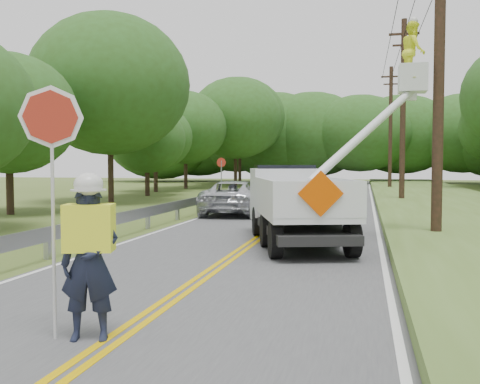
# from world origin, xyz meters

# --- Properties ---
(ground) EXTENTS (140.00, 140.00, 0.00)m
(ground) POSITION_xyz_m (0.00, 0.00, 0.00)
(ground) COLOR #455A21
(ground) RESTS_ON ground
(road) EXTENTS (7.20, 96.00, 0.03)m
(road) POSITION_xyz_m (0.00, 14.00, 0.01)
(road) COLOR #454547
(road) RESTS_ON ground
(guardrail) EXTENTS (0.18, 48.00, 0.77)m
(guardrail) POSITION_xyz_m (-4.02, 14.91, 0.55)
(guardrail) COLOR #989A9F
(guardrail) RESTS_ON ground
(utility_poles) EXTENTS (1.60, 43.30, 10.00)m
(utility_poles) POSITION_xyz_m (5.00, 17.02, 5.27)
(utility_poles) COLOR black
(utility_poles) RESTS_ON ground
(tall_grass_verge) EXTENTS (7.00, 96.00, 0.30)m
(tall_grass_verge) POSITION_xyz_m (7.10, 14.00, 0.15)
(tall_grass_verge) COLOR #4A6625
(tall_grass_verge) RESTS_ON ground
(treeline_left) EXTENTS (11.25, 56.53, 11.13)m
(treeline_left) POSITION_xyz_m (-10.46, 31.42, 5.91)
(treeline_left) COLOR #332319
(treeline_left) RESTS_ON ground
(treeline_horizon) EXTENTS (56.75, 13.73, 10.43)m
(treeline_horizon) POSITION_xyz_m (-0.31, 56.17, 5.50)
(treeline_horizon) COLOR #2B4E1A
(treeline_horizon) RESTS_ON ground
(flagger) EXTENTS (1.16, 0.63, 3.14)m
(flagger) POSITION_xyz_m (-0.30, -1.12, 1.14)
(flagger) COLOR #191E33
(flagger) RESTS_ON road
(bucket_truck) EXTENTS (5.31, 6.47, 6.15)m
(bucket_truck) POSITION_xyz_m (1.29, 8.50, 1.45)
(bucket_truck) COLOR black
(bucket_truck) RESTS_ON road
(suv_silver) EXTENTS (2.78, 5.36, 1.44)m
(suv_silver) POSITION_xyz_m (-2.46, 15.76, 0.74)
(suv_silver) COLOR silver
(suv_silver) RESTS_ON road
(suv_darkgrey) EXTENTS (3.33, 6.24, 1.72)m
(suv_darkgrey) POSITION_xyz_m (-1.65, 26.88, 0.88)
(suv_darkgrey) COLOR #3C4145
(suv_darkgrey) RESTS_ON road
(stop_sign_permanent) EXTENTS (0.47, 0.30, 2.53)m
(stop_sign_permanent) POSITION_xyz_m (-4.74, 22.15, 1.68)
(stop_sign_permanent) COLOR #989A9F
(stop_sign_permanent) RESTS_ON ground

